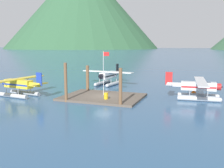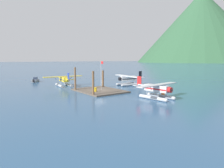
{
  "view_description": "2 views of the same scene",
  "coord_description": "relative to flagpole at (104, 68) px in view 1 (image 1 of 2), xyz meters",
  "views": [
    {
      "loc": [
        14.26,
        -34.02,
        7.78
      ],
      "look_at": [
        0.86,
        1.65,
        1.89
      ],
      "focal_mm": 40.88,
      "sensor_mm": 36.0,
      "label": 1
    },
    {
      "loc": [
        36.49,
        -23.31,
        7.14
      ],
      "look_at": [
        2.15,
        1.92,
        1.73
      ],
      "focal_mm": 31.1,
      "sensor_mm": 36.0,
      "label": 2
    }
  ],
  "objects": [
    {
      "name": "seaplane_silver_stbd_fwd",
      "position": [
        13.17,
        3.44,
        -2.79
      ],
      "size": [
        7.96,
        10.49,
        3.84
      ],
      "color": "#B7BABF",
      "rests_on": "ground"
    },
    {
      "name": "mooring_buoy",
      "position": [
        12.41,
        6.13,
        -3.99
      ],
      "size": [
        0.74,
        0.74,
        0.74
      ],
      "primitive_type": "sphere",
      "color": "orange",
      "rests_on": "ground"
    },
    {
      "name": "piling_near_left",
      "position": [
        -3.76,
        -4.64,
        -1.67
      ],
      "size": [
        0.41,
        0.41,
        5.4
      ],
      "primitive_type": "cylinder",
      "color": "brown",
      "rests_on": "ground"
    },
    {
      "name": "piling_near_right",
      "position": [
        4.1,
        -4.58,
        -1.91
      ],
      "size": [
        0.44,
        0.44,
        4.91
      ],
      "primitive_type": "cylinder",
      "color": "brown",
      "rests_on": "ground"
    },
    {
      "name": "seaplane_white_bow_left",
      "position": [
        -3.86,
        11.33,
        -2.79
      ],
      "size": [
        10.49,
        7.95,
        3.84
      ],
      "color": "#B7BABF",
      "rests_on": "ground"
    },
    {
      "name": "flagpole",
      "position": [
        0.0,
        0.0,
        0.0
      ],
      "size": [
        0.95,
        0.1,
        6.6
      ],
      "color": "silver",
      "rests_on": "dock_platform"
    },
    {
      "name": "mountain_ridge_west_peak",
      "position": [
        -231.64,
        446.29,
        82.46
      ],
      "size": [
        309.2,
        309.2,
        173.64
      ],
      "color": "#2D5638",
      "rests_on": "ground"
    },
    {
      "name": "fuel_drum",
      "position": [
        1.22,
        -2.35,
        -3.62
      ],
      "size": [
        0.62,
        0.62,
        0.88
      ],
      "color": "gold",
      "rests_on": "dock_platform"
    },
    {
      "name": "ground_plane",
      "position": [
        -0.06,
        -0.49,
        -4.36
      ],
      "size": [
        1200.0,
        1200.0,
        0.0
      ],
      "primitive_type": "plane",
      "color": "#2D5175"
    },
    {
      "name": "dock_platform",
      "position": [
        -0.06,
        -0.49,
        -4.21
      ],
      "size": [
        11.46,
        8.62,
        0.3
      ],
      "primitive_type": "cube",
      "color": "brown",
      "rests_on": "ground"
    },
    {
      "name": "seaplane_yellow_port_aft",
      "position": [
        -12.53,
        -3.8,
        -2.79
      ],
      "size": [
        7.95,
        10.49,
        3.84
      ],
      "color": "#B7BABF",
      "rests_on": "ground"
    },
    {
      "name": "piling_far_left",
      "position": [
        -4.35,
        3.29,
        -2.17
      ],
      "size": [
        0.51,
        0.51,
        4.38
      ],
      "primitive_type": "cylinder",
      "color": "brown",
      "rests_on": "ground"
    }
  ]
}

